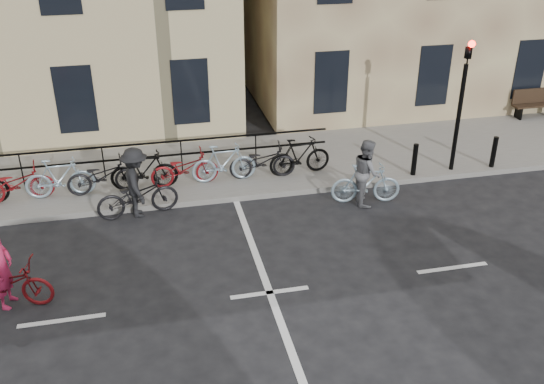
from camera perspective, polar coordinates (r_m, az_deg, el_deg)
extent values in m
plane|color=black|center=(12.31, -0.22, -9.46)|extent=(120.00, 120.00, 0.00)
cube|color=slate|center=(17.37, -17.64, 0.99)|extent=(46.00, 4.00, 0.15)
cylinder|color=black|center=(17.27, 17.13, 6.61)|extent=(0.12, 0.12, 3.00)
imported|color=black|center=(16.73, 18.04, 12.87)|extent=(0.15, 0.18, 0.90)
sphere|color=#FF0C05|center=(16.60, 18.29, 13.09)|extent=(0.18, 0.18, 0.18)
cylinder|color=black|center=(17.02, 13.27, 2.99)|extent=(0.14, 0.14, 0.90)
cylinder|color=black|center=(18.16, 20.15, 3.56)|extent=(0.14, 0.14, 0.90)
cube|color=black|center=(22.48, 22.18, 6.91)|extent=(0.06, 0.38, 0.40)
cube|color=black|center=(22.75, 23.54, 7.50)|extent=(1.60, 0.40, 0.06)
cube|color=black|center=(22.81, 23.43, 8.34)|extent=(1.60, 0.06, 0.50)
cube|color=black|center=(16.96, -13.82, 2.94)|extent=(11.45, 0.04, 0.95)
imported|color=maroon|center=(16.46, -22.92, 0.72)|extent=(1.80, 0.63, 0.95)
imported|color=#90AABC|center=(16.26, -19.35, 1.26)|extent=(1.75, 0.49, 1.05)
imported|color=black|center=(16.17, -15.65, 1.48)|extent=(1.80, 0.63, 0.95)
imported|color=black|center=(16.11, -11.96, 2.02)|extent=(1.75, 0.49, 1.05)
imported|color=maroon|center=(16.16, -8.23, 2.22)|extent=(1.80, 0.63, 0.95)
imported|color=#90AABC|center=(16.23, -4.56, 2.74)|extent=(1.75, 0.49, 1.05)
imported|color=black|center=(16.41, -0.92, 2.91)|extent=(1.80, 0.63, 0.95)
imported|color=black|center=(16.61, 2.63, 3.40)|extent=(1.75, 0.49, 1.05)
imported|color=maroon|center=(12.81, -23.82, -7.87)|extent=(1.94, 1.04, 0.97)
imported|color=#C92352|center=(12.63, -24.10, -6.61)|extent=(0.52, 0.67, 1.64)
imported|color=#90AABC|center=(15.56, 8.82, 0.80)|extent=(1.83, 0.78, 1.07)
imported|color=slate|center=(15.42, 8.91, 1.88)|extent=(0.78, 0.93, 1.72)
imported|color=black|center=(15.14, -12.55, -0.37)|extent=(2.08, 1.02, 1.05)
imported|color=black|center=(14.98, -12.69, 0.87)|extent=(0.84, 1.24, 1.77)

